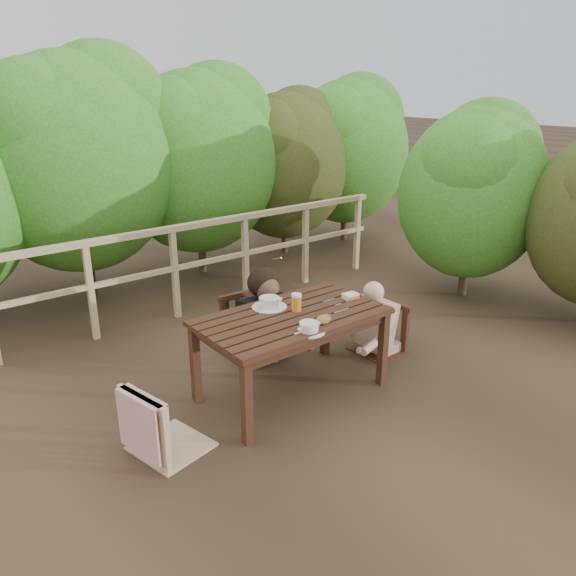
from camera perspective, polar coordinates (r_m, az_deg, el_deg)
ground at (r=4.69m, az=0.38°, el=-10.53°), size 60.00×60.00×0.00m
table at (r=4.53m, az=0.39°, el=-6.83°), size 1.47×0.83×0.68m
chair_left at (r=3.89m, az=-12.28°, el=-9.86°), size 0.57×0.57×0.96m
chair_far at (r=5.13m, az=-3.41°, el=-1.39°), size 0.53×0.53×1.03m
chair_right at (r=5.24m, az=9.33°, el=-2.10°), size 0.44×0.44×0.86m
woman at (r=5.09m, az=-3.57°, el=0.30°), size 0.56×0.68×1.34m
diner_right at (r=5.20m, az=9.66°, el=-0.41°), size 0.60×0.49×1.18m
railing at (r=6.04m, az=-11.47°, el=1.56°), size 5.60×0.10×1.01m
hedge_row at (r=7.01m, az=-13.93°, el=15.63°), size 6.60×1.60×3.80m
shrub_side at (r=6.52m, az=24.34°, el=10.13°), size 1.40×2.20×2.90m
soup_near at (r=4.09m, az=2.15°, el=-4.03°), size 0.24×0.24×0.08m
soup_far at (r=4.51m, az=-1.92°, el=-1.54°), size 0.28×0.28×0.09m
bread_roll at (r=4.23m, az=3.63°, el=-3.25°), size 0.12×0.09×0.07m
beer_glass at (r=4.42m, az=0.87°, el=-1.56°), size 0.08×0.08×0.16m
tumbler at (r=4.24m, az=4.04°, el=-3.17°), size 0.06×0.06×0.08m
butter_tub at (r=4.72m, az=6.39°, el=-0.89°), size 0.14×0.11×0.06m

